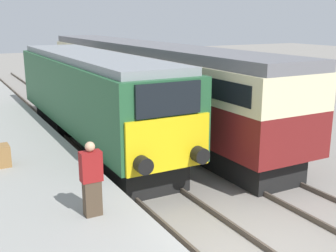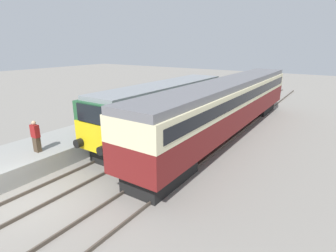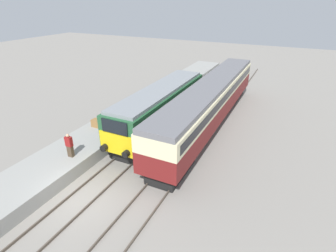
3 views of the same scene
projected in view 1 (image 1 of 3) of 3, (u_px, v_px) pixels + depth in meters
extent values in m
cube|color=gray|center=(14.00, 161.00, 13.67)|extent=(3.50, 50.00, 0.90)
cube|color=#4C4238|center=(124.00, 189.00, 12.42)|extent=(0.07, 60.00, 0.14)
cube|color=#4C4238|center=(166.00, 180.00, 13.08)|extent=(0.07, 60.00, 0.14)
cube|color=#4C4238|center=(218.00, 169.00, 14.00)|extent=(0.07, 60.00, 0.14)
cube|color=#4C4238|center=(252.00, 163.00, 14.66)|extent=(0.07, 60.00, 0.14)
cube|color=black|center=(131.00, 160.00, 13.57)|extent=(2.03, 4.00, 1.00)
cube|color=black|center=(68.00, 116.00, 19.84)|extent=(2.03, 4.00, 1.00)
cube|color=#235633|center=(91.00, 91.00, 16.28)|extent=(2.70, 12.37, 2.42)
cube|color=yellow|center=(169.00, 144.00, 11.10)|extent=(2.48, 0.10, 1.45)
cube|color=black|center=(169.00, 99.00, 10.80)|extent=(1.89, 0.10, 0.87)
cube|color=gray|center=(90.00, 57.00, 15.95)|extent=(2.38, 11.88, 0.24)
cylinder|color=black|center=(143.00, 165.00, 10.62)|extent=(0.44, 0.35, 0.44)
cylinder|color=black|center=(200.00, 155.00, 11.41)|extent=(0.44, 0.35, 0.44)
cube|color=black|center=(245.00, 159.00, 13.82)|extent=(1.89, 3.60, 0.95)
cube|color=black|center=(89.00, 89.00, 27.45)|extent=(1.89, 3.60, 0.95)
cube|color=maroon|center=(141.00, 89.00, 20.34)|extent=(2.70, 20.43, 1.41)
cube|color=beige|center=(141.00, 62.00, 20.03)|extent=(2.71, 20.43, 1.11)
cube|color=black|center=(141.00, 62.00, 20.03)|extent=(2.75, 19.61, 0.61)
cube|color=slate|center=(140.00, 47.00, 19.85)|extent=(2.48, 20.43, 0.36)
cube|color=#473828|center=(92.00, 198.00, 8.83)|extent=(0.36, 0.24, 0.77)
cube|color=maroon|center=(91.00, 166.00, 8.66)|extent=(0.44, 0.26, 0.64)
sphere|color=tan|center=(90.00, 147.00, 8.55)|extent=(0.21, 0.21, 0.21)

